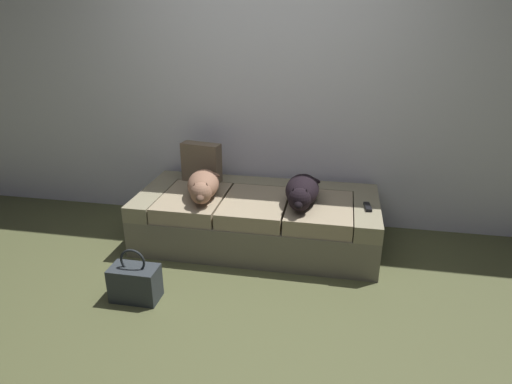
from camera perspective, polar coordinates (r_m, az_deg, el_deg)
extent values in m
plane|color=#4C4F2F|center=(2.89, -4.17, -16.67)|extent=(10.00, 10.00, 0.00)
cube|color=silver|center=(3.92, 1.74, 16.00)|extent=(6.40, 0.10, 2.80)
cube|color=#6F6A58|center=(3.74, 0.15, -4.34)|extent=(1.94, 0.89, 0.30)
cube|color=gray|center=(3.89, -12.54, -0.36)|extent=(0.20, 0.89, 0.12)
cube|color=gray|center=(3.60, 13.89, -2.34)|extent=(0.20, 0.89, 0.12)
cube|color=gray|center=(3.96, 1.08, 0.58)|extent=(1.54, 0.20, 0.12)
cube|color=gray|center=(3.68, -8.02, -1.34)|extent=(0.50, 0.67, 0.12)
cube|color=gray|center=(3.56, -0.15, -1.97)|extent=(0.50, 0.67, 0.12)
cube|color=gray|center=(3.50, 8.12, -2.59)|extent=(0.50, 0.67, 0.12)
ellipsoid|color=#8A614A|center=(3.61, -6.72, 1.02)|extent=(0.34, 0.49, 0.20)
sphere|color=#8A614A|center=(3.41, -7.03, -0.16)|extent=(0.17, 0.17, 0.17)
ellipsoid|color=brown|center=(3.34, -7.14, -0.80)|extent=(0.08, 0.11, 0.06)
cone|color=brown|center=(3.38, -6.30, 0.82)|extent=(0.04, 0.04, 0.05)
cone|color=brown|center=(3.39, -7.85, 0.81)|extent=(0.04, 0.04, 0.05)
ellipsoid|color=#8A614A|center=(3.78, -5.71, 2.25)|extent=(0.18, 0.10, 0.05)
ellipsoid|color=black|center=(3.48, 5.92, 0.31)|extent=(0.26, 0.46, 0.21)
sphere|color=black|center=(3.28, 5.57, -0.97)|extent=(0.17, 0.17, 0.17)
ellipsoid|color=black|center=(3.21, 5.42, -1.66)|extent=(0.06, 0.10, 0.06)
cone|color=black|center=(3.25, 6.43, 0.01)|extent=(0.04, 0.04, 0.05)
cone|color=black|center=(3.26, 4.79, 0.12)|extent=(0.04, 0.04, 0.05)
ellipsoid|color=black|center=(3.66, 7.04, 1.56)|extent=(0.18, 0.13, 0.05)
cube|color=black|center=(3.49, 14.05, -1.85)|extent=(0.06, 0.15, 0.02)
cube|color=brown|center=(3.91, -6.97, 3.76)|extent=(0.36, 0.18, 0.34)
cube|color=#2C3135|center=(3.15, -15.16, -11.16)|extent=(0.32, 0.18, 0.24)
torus|color=black|center=(3.07, -15.47, -8.49)|extent=(0.18, 0.02, 0.18)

